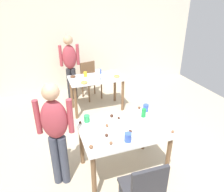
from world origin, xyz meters
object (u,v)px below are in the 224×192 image
(soda_can, at_px, (144,113))
(person_adult_far, at_px, (70,63))
(mixing_bowl, at_px, (101,120))
(chair_far_table, at_px, (90,78))
(person_girl_near, at_px, (56,129))
(dining_table_near, at_px, (123,134))
(dining_table_far, at_px, (96,83))
(chair_near_table, at_px, (144,189))
(pitcher_far, at_px, (98,75))

(soda_can, bearing_deg, person_adult_far, 104.55)
(mixing_bowl, bearing_deg, soda_can, -4.69)
(chair_far_table, bearing_deg, person_girl_near, -112.71)
(dining_table_near, distance_m, dining_table_far, 1.91)
(person_girl_near, distance_m, mixing_bowl, 0.61)
(soda_can, bearing_deg, chair_near_table, -115.97)
(dining_table_near, distance_m, soda_can, 0.44)
(dining_table_near, distance_m, person_adult_far, 2.61)
(dining_table_near, relative_size, chair_far_table, 1.31)
(chair_far_table, height_order, person_adult_far, person_adult_far)
(person_adult_far, relative_size, mixing_bowl, 8.16)
(person_girl_near, height_order, pitcher_far, person_girl_near)
(mixing_bowl, relative_size, pitcher_far, 0.83)
(dining_table_far, relative_size, person_girl_near, 0.78)
(person_girl_near, bearing_deg, dining_table_far, 60.73)
(person_girl_near, distance_m, soda_can, 1.22)
(dining_table_near, xyz_separation_m, dining_table_far, (0.17, 1.90, -0.02))
(person_adult_far, bearing_deg, soda_can, -75.45)
(dining_table_far, height_order, pitcher_far, pitcher_far)
(person_girl_near, height_order, mixing_bowl, person_girl_near)
(person_adult_far, distance_m, soda_can, 2.51)
(mixing_bowl, xyz_separation_m, soda_can, (0.62, -0.05, 0.02))
(chair_far_table, xyz_separation_m, pitcher_far, (-0.04, -0.86, 0.37))
(chair_far_table, bearing_deg, soda_can, -85.55)
(dining_table_far, relative_size, mixing_bowl, 6.05)
(dining_table_near, bearing_deg, chair_near_table, -96.09)
(pitcher_far, bearing_deg, dining_table_near, -94.80)
(person_adult_far, bearing_deg, pitcher_far, -65.46)
(chair_near_table, height_order, pitcher_far, pitcher_far)
(dining_table_far, distance_m, person_adult_far, 0.85)
(person_girl_near, bearing_deg, soda_can, 2.92)
(person_girl_near, xyz_separation_m, mixing_bowl, (0.60, 0.11, -0.07))
(person_girl_near, bearing_deg, person_adult_far, 76.66)
(dining_table_far, relative_size, person_adult_far, 0.74)
(dining_table_near, relative_size, dining_table_far, 1.00)
(dining_table_far, relative_size, pitcher_far, 5.00)
(dining_table_near, distance_m, person_girl_near, 0.88)
(dining_table_near, height_order, person_girl_near, person_girl_near)
(dining_table_far, xyz_separation_m, person_girl_near, (-1.01, -1.81, 0.24))
(person_girl_near, bearing_deg, pitcher_far, 58.43)
(chair_far_table, bearing_deg, mixing_bowl, -100.47)
(person_girl_near, distance_m, person_adult_far, 2.56)
(dining_table_far, bearing_deg, chair_near_table, -95.33)
(chair_near_table, relative_size, person_girl_near, 0.60)
(dining_table_far, bearing_deg, dining_table_near, -95.01)
(person_girl_near, relative_size, pitcher_far, 6.40)
(dining_table_near, height_order, chair_far_table, chair_far_table)
(person_adult_far, bearing_deg, chair_near_table, -87.04)
(dining_table_far, height_order, person_girl_near, person_girl_near)
(person_girl_near, relative_size, soda_can, 11.91)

